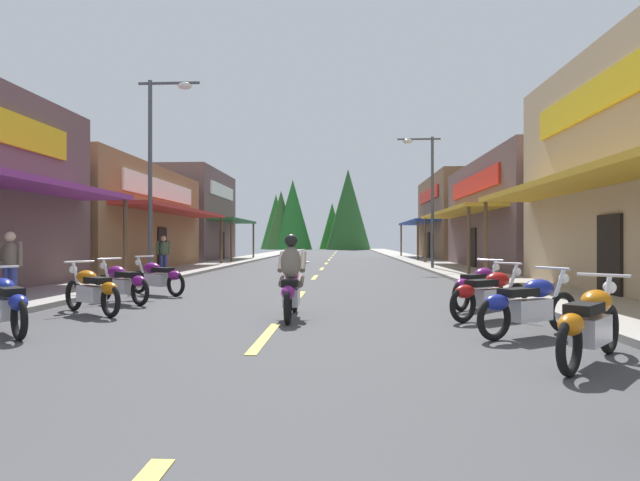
# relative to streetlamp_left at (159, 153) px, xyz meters

# --- Properties ---
(ground) EXTENTS (10.19, 99.45, 0.10)m
(ground) POSITION_rel_streetlamp_left_xyz_m (5.20, 17.74, -4.51)
(ground) COLOR #424244
(sidewalk_left) EXTENTS (2.66, 99.45, 0.12)m
(sidewalk_left) POSITION_rel_streetlamp_left_xyz_m (-1.23, 17.74, -4.40)
(sidewalk_left) COLOR #9E9991
(sidewalk_left) RESTS_ON ground
(sidewalk_right) EXTENTS (2.66, 99.45, 0.12)m
(sidewalk_right) POSITION_rel_streetlamp_left_xyz_m (11.63, 17.74, -4.40)
(sidewalk_right) COLOR #9E9991
(sidewalk_right) RESTS_ON ground
(centerline_dashes) EXTENTS (0.16, 72.65, 0.01)m
(centerline_dashes) POSITION_rel_streetlamp_left_xyz_m (5.20, 20.57, -4.45)
(centerline_dashes) COLOR #E0C64C
(centerline_dashes) RESTS_ON ground
(storefront_left_middle) EXTENTS (9.39, 12.68, 5.05)m
(storefront_left_middle) POSITION_rel_streetlamp_left_xyz_m (-6.32, 7.20, -1.93)
(storefront_left_middle) COLOR olive
(storefront_left_middle) RESTS_ON ground
(storefront_left_far) EXTENTS (9.63, 9.21, 6.47)m
(storefront_left_far) POSITION_rel_streetlamp_left_xyz_m (-6.45, 19.29, -1.22)
(storefront_left_far) COLOR brown
(storefront_left_far) RESTS_ON ground
(storefront_right_middle) EXTENTS (9.46, 12.81, 5.54)m
(storefront_right_middle) POSITION_rel_streetlamp_left_xyz_m (16.75, 9.11, -1.69)
(storefront_right_middle) COLOR brown
(storefront_right_middle) RESTS_ON ground
(storefront_right_far) EXTENTS (8.44, 11.86, 6.42)m
(storefront_right_far) POSITION_rel_streetlamp_left_xyz_m (16.25, 22.93, -1.25)
(storefront_right_far) COLOR brown
(storefront_right_far) RESTS_ON ground
(streetlamp_left) EXTENTS (2.12, 0.30, 6.95)m
(streetlamp_left) POSITION_rel_streetlamp_left_xyz_m (0.00, 0.00, 0.00)
(streetlamp_left) COLOR #474C51
(streetlamp_left) RESTS_ON ground
(streetlamp_right) EXTENTS (2.12, 0.30, 6.57)m
(streetlamp_right) POSITION_rel_streetlamp_left_xyz_m (10.38, 8.11, -0.21)
(streetlamp_right) COLOR #474C51
(streetlamp_right) RESTS_ON ground
(motorcycle_parked_right_1) EXTENTS (1.48, 1.68, 1.04)m
(motorcycle_parked_right_1) POSITION_rel_streetlamp_left_xyz_m (9.25, -11.01, -3.97)
(motorcycle_parked_right_1) COLOR black
(motorcycle_parked_right_1) RESTS_ON ground
(motorcycle_parked_right_2) EXTENTS (1.89, 1.18, 1.04)m
(motorcycle_parked_right_2) POSITION_rel_streetlamp_left_xyz_m (9.16, -9.27, -3.97)
(motorcycle_parked_right_2) COLOR black
(motorcycle_parked_right_2) RESTS_ON ground
(motorcycle_parked_right_3) EXTENTS (1.79, 1.34, 1.04)m
(motorcycle_parked_right_3) POSITION_rel_streetlamp_left_xyz_m (9.05, -7.61, -3.97)
(motorcycle_parked_right_3) COLOR black
(motorcycle_parked_right_3) RESTS_ON ground
(motorcycle_parked_right_4) EXTENTS (1.52, 1.64, 1.04)m
(motorcycle_parked_right_4) POSITION_rel_streetlamp_left_xyz_m (9.25, -6.04, -3.97)
(motorcycle_parked_right_4) COLOR black
(motorcycle_parked_right_4) RESTS_ON ground
(motorcycle_parked_left_1) EXTENTS (1.64, 1.52, 1.04)m
(motorcycle_parked_left_1) POSITION_rel_streetlamp_left_xyz_m (1.16, -9.48, -3.97)
(motorcycle_parked_left_1) COLOR black
(motorcycle_parked_left_1) RESTS_ON ground
(motorcycle_parked_left_2) EXTENTS (1.77, 1.36, 1.04)m
(motorcycle_parked_left_2) POSITION_rel_streetlamp_left_xyz_m (1.42, -7.34, -3.97)
(motorcycle_parked_left_2) COLOR black
(motorcycle_parked_left_2) RESTS_ON ground
(motorcycle_parked_left_3) EXTENTS (1.82, 1.30, 1.04)m
(motorcycle_parked_left_3) POSITION_rel_streetlamp_left_xyz_m (1.26, -5.65, -3.97)
(motorcycle_parked_left_3) COLOR black
(motorcycle_parked_left_3) RESTS_ON ground
(motorcycle_parked_left_4) EXTENTS (1.90, 1.17, 1.04)m
(motorcycle_parked_left_4) POSITION_rel_streetlamp_left_xyz_m (1.39, -3.80, -3.97)
(motorcycle_parked_left_4) COLOR black
(motorcycle_parked_left_4) RESTS_ON ground
(rider_cruising_lead) EXTENTS (0.60, 2.14, 1.57)m
(rider_cruising_lead) POSITION_rel_streetlamp_left_xyz_m (5.39, -7.68, -3.80)
(rider_cruising_lead) COLOR black
(rider_cruising_lead) RESTS_ON ground
(pedestrian_by_shop) EXTENTS (0.57, 0.27, 1.65)m
(pedestrian_by_shop) POSITION_rel_streetlamp_left_xyz_m (-1.13, -6.05, -3.50)
(pedestrian_by_shop) COLOR #333F8C
(pedestrian_by_shop) RESTS_ON ground
(pedestrian_browsing) EXTENTS (0.52, 0.40, 1.66)m
(pedestrian_browsing) POSITION_rel_streetlamp_left_xyz_m (-1.23, 3.85, -3.50)
(pedestrian_browsing) COLOR #333F8C
(pedestrian_browsing) RESTS_ON ground
(treeline_backdrop) EXTENTS (18.88, 10.32, 13.28)m
(treeline_backdrop) POSITION_rel_streetlamp_left_xyz_m (0.92, 67.46, 1.23)
(treeline_backdrop) COLOR #266723
(treeline_backdrop) RESTS_ON ground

